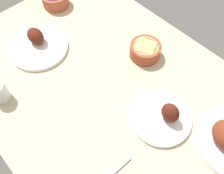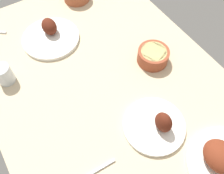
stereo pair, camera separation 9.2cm
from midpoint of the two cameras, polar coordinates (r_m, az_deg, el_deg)
name	(u,v)px [view 2 (the right image)]	position (r cm, az deg, el deg)	size (l,w,h in cm)	color
dining_table	(112,92)	(95.06, 2.75, -1.50)	(140.00, 90.00, 4.00)	#C6B28E
plate_far_side	(156,125)	(86.62, 13.65, -9.06)	(22.30, 22.30, 10.03)	white
plate_near_viewer	(50,35)	(111.08, -12.26, 11.93)	(25.44, 25.44, 8.37)	white
bowl_potatoes	(153,56)	(101.39, 12.42, 7.21)	(12.96, 12.96, 5.94)	brown
water_tumbler	(4,74)	(99.59, -22.19, 2.64)	(6.63, 6.63, 8.22)	silver
spoon_loose	(91,173)	(81.16, -1.60, -20.32)	(17.48, 0.90, 0.80)	silver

